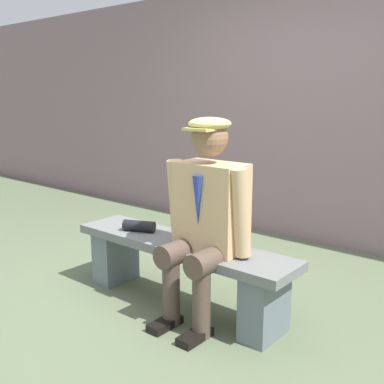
{
  "coord_description": "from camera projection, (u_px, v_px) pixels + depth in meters",
  "views": [
    {
      "loc": [
        -1.95,
        2.22,
        1.43
      ],
      "look_at": [
        -0.1,
        0.0,
        0.81
      ],
      "focal_mm": 43.05,
      "sensor_mm": 36.0,
      "label": 1
    }
  ],
  "objects": [
    {
      "name": "ground_plane",
      "position": [
        181.0,
        304.0,
        3.18
      ],
      "size": [
        30.0,
        30.0,
        0.0
      ],
      "primitive_type": "plane",
      "color": "#5B684B"
    },
    {
      "name": "bench",
      "position": [
        180.0,
        263.0,
        3.12
      ],
      "size": [
        1.68,
        0.38,
        0.46
      ],
      "color": "slate",
      "rests_on": "ground"
    },
    {
      "name": "seated_man",
      "position": [
        206.0,
        213.0,
        2.83
      ],
      "size": [
        0.61,
        0.55,
        1.29
      ],
      "color": "tan",
      "rests_on": "ground"
    },
    {
      "name": "rolled_magazine",
      "position": [
        139.0,
        226.0,
        3.29
      ],
      "size": [
        0.24,
        0.17,
        0.08
      ],
      "primitive_type": "cylinder",
      "rotation": [
        0.0,
        1.57,
        0.41
      ],
      "color": "black",
      "rests_on": "bench"
    },
    {
      "name": "stadium_wall",
      "position": [
        316.0,
        112.0,
        4.42
      ],
      "size": [
        12.0,
        0.24,
        2.51
      ],
      "primitive_type": "cube",
      "color": "gray",
      "rests_on": "ground"
    }
  ]
}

